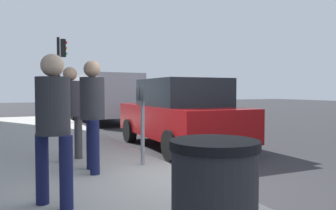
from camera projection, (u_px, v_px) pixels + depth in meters
ground_plane at (197, 185)px, 5.23m from camera, size 80.00×80.00×0.00m
parking_meter at (143, 108)px, 5.98m from camera, size 0.36×0.12×1.41m
pedestrian_at_meter at (92, 106)px, 5.45m from camera, size 0.54×0.39×1.81m
pedestrian_bystander at (53, 118)px, 3.80m from camera, size 0.46×0.38×1.74m
parking_officer at (70, 105)px, 6.36m from camera, size 0.39×0.47×1.78m
parked_sedan_near at (180, 113)px, 8.60m from camera, size 4.45×2.06×1.77m
parked_van_far at (103, 95)px, 15.36m from camera, size 5.27×2.27×2.18m
traffic_signal at (61, 65)px, 14.40m from camera, size 0.24×0.44×3.60m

